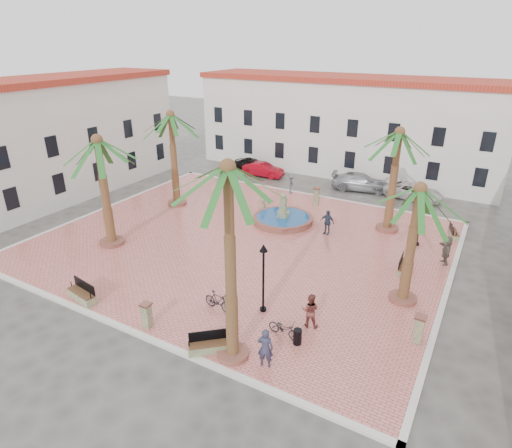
% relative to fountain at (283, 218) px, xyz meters
% --- Properties ---
extents(ground, '(120.00, 120.00, 0.00)m').
position_rel_fountain_xyz_m(ground, '(-0.91, -4.23, -0.46)').
color(ground, '#56544F').
rests_on(ground, ground).
extents(plaza, '(26.00, 22.00, 0.15)m').
position_rel_fountain_xyz_m(plaza, '(-0.91, -4.23, -0.39)').
color(plaza, '#E3756D').
rests_on(plaza, ground).
extents(kerb_n, '(26.30, 0.30, 0.16)m').
position_rel_fountain_xyz_m(kerb_n, '(-0.91, 6.77, -0.38)').
color(kerb_n, silver).
rests_on(kerb_n, ground).
extents(kerb_s, '(26.30, 0.30, 0.16)m').
position_rel_fountain_xyz_m(kerb_s, '(-0.91, -15.23, -0.38)').
color(kerb_s, silver).
rests_on(kerb_s, ground).
extents(kerb_e, '(0.30, 22.30, 0.16)m').
position_rel_fountain_xyz_m(kerb_e, '(12.09, -4.23, -0.38)').
color(kerb_e, silver).
rests_on(kerb_e, ground).
extents(kerb_w, '(0.30, 22.30, 0.16)m').
position_rel_fountain_xyz_m(kerb_w, '(-13.91, -4.23, -0.38)').
color(kerb_w, silver).
rests_on(kerb_w, ground).
extents(building_north, '(30.40, 7.40, 9.50)m').
position_rel_fountain_xyz_m(building_north, '(-0.91, 15.76, 4.30)').
color(building_north, white).
rests_on(building_north, ground).
extents(building_west, '(6.40, 24.40, 10.00)m').
position_rel_fountain_xyz_m(building_west, '(-19.91, -4.23, 4.55)').
color(building_west, white).
rests_on(building_west, ground).
extents(fountain, '(4.48, 4.48, 2.32)m').
position_rel_fountain_xyz_m(fountain, '(0.00, 0.00, 0.00)').
color(fountain, '#945243').
rests_on(fountain, plaza).
extents(palm_nw, '(5.06, 5.06, 7.69)m').
position_rel_fountain_xyz_m(palm_nw, '(-9.30, -1.03, 6.19)').
color(palm_nw, '#945243').
rests_on(palm_nw, plaza).
extents(palm_sw, '(5.35, 5.35, 7.41)m').
position_rel_fountain_xyz_m(palm_sw, '(-8.35, -9.01, 5.86)').
color(palm_sw, '#945243').
rests_on(palm_sw, plaza).
extents(palm_s, '(4.58, 4.58, 8.83)m').
position_rel_fountain_xyz_m(palm_s, '(4.68, -14.32, 7.35)').
color(palm_s, '#945243').
rests_on(palm_s, plaza).
extents(palm_e, '(4.71, 4.71, 6.55)m').
position_rel_fountain_xyz_m(palm_e, '(10.16, -6.20, 5.15)').
color(palm_e, '#945243').
rests_on(palm_e, plaza).
extents(palm_ne, '(5.15, 5.15, 7.42)m').
position_rel_fountain_xyz_m(palm_ne, '(7.16, 2.48, 5.91)').
color(palm_ne, '#945243').
rests_on(palm_ne, plaza).
extents(bench_s, '(2.04, 0.90, 1.04)m').
position_rel_fountain_xyz_m(bench_s, '(-4.57, -14.61, -0.02)').
color(bench_s, gray).
rests_on(bench_s, plaza).
extents(bench_se, '(1.73, 1.61, 0.96)m').
position_rel_fountain_xyz_m(bench_se, '(3.62, -14.62, -0.04)').
color(bench_se, gray).
rests_on(bench_se, plaza).
extents(bench_e, '(0.63, 1.76, 0.92)m').
position_rel_fountain_xyz_m(bench_e, '(9.51, -3.09, -0.06)').
color(bench_e, gray).
rests_on(bench_e, plaza).
extents(bench_ne, '(0.92, 1.66, 0.84)m').
position_rel_fountain_xyz_m(bench_ne, '(11.47, 3.57, -0.08)').
color(bench_ne, gray).
rests_on(bench_ne, plaza).
extents(lamppost_s, '(0.41, 0.41, 3.76)m').
position_rel_fountain_xyz_m(lamppost_s, '(4.20, -10.72, 2.23)').
color(lamppost_s, black).
rests_on(lamppost_s, plaza).
extents(lamppost_e, '(0.42, 0.42, 3.85)m').
position_rel_fountain_xyz_m(lamppost_e, '(9.51, 0.97, 2.30)').
color(lamppost_e, black).
rests_on(lamppost_e, plaza).
extents(bollard_se, '(0.49, 0.49, 1.32)m').
position_rel_fountain_xyz_m(bollard_se, '(0.05, -14.63, 0.37)').
color(bollard_se, gray).
rests_on(bollard_se, plaza).
extents(bollard_n, '(0.63, 0.63, 1.51)m').
position_rel_fountain_xyz_m(bollard_n, '(0.78, 4.59, 0.46)').
color(bollard_n, gray).
rests_on(bollard_n, plaza).
extents(bollard_e, '(0.51, 0.51, 1.37)m').
position_rel_fountain_xyz_m(bollard_e, '(11.49, -9.35, 0.40)').
color(bollard_e, gray).
rests_on(bollard_e, plaza).
extents(litter_bin, '(0.39, 0.39, 0.76)m').
position_rel_fountain_xyz_m(litter_bin, '(6.79, -12.20, 0.06)').
color(litter_bin, black).
rests_on(litter_bin, plaza).
extents(cyclist_a, '(0.77, 0.61, 1.86)m').
position_rel_fountain_xyz_m(cyclist_a, '(6.20, -14.16, 0.61)').
color(cyclist_a, '#2F304B').
rests_on(cyclist_a, plaza).
extents(bicycle_a, '(1.70, 0.75, 0.86)m').
position_rel_fountain_xyz_m(bicycle_a, '(6.02, -12.03, 0.12)').
color(bicycle_a, black).
rests_on(bicycle_a, plaza).
extents(cyclist_b, '(0.98, 0.84, 1.76)m').
position_rel_fountain_xyz_m(cyclist_b, '(6.75, -10.71, 0.56)').
color(cyclist_b, brown).
rests_on(cyclist_b, plaza).
extents(bicycle_b, '(1.77, 0.67, 1.04)m').
position_rel_fountain_xyz_m(bicycle_b, '(2.20, -11.80, 0.20)').
color(bicycle_b, black).
rests_on(bicycle_b, plaza).
extents(pedestrian_fountain_a, '(0.95, 0.83, 1.64)m').
position_rel_fountain_xyz_m(pedestrian_fountain_a, '(-2.41, 1.20, 0.51)').
color(pedestrian_fountain_a, gray).
rests_on(pedestrian_fountain_a, plaza).
extents(pedestrian_fountain_b, '(1.07, 0.51, 1.77)m').
position_rel_fountain_xyz_m(pedestrian_fountain_b, '(3.62, -0.34, 0.57)').
color(pedestrian_fountain_b, '#29394E').
rests_on(pedestrian_fountain_b, plaza).
extents(pedestrian_north, '(0.93, 1.27, 1.77)m').
position_rel_fountain_xyz_m(pedestrian_north, '(-2.25, 6.17, 0.57)').
color(pedestrian_north, '#55555B').
rests_on(pedestrian_north, plaza).
extents(pedestrian_east, '(1.09, 1.78, 1.83)m').
position_rel_fountain_xyz_m(pedestrian_east, '(11.49, -0.86, 0.60)').
color(pedestrian_east, '#61574C').
rests_on(pedestrian_east, plaza).
extents(car_black, '(4.47, 2.62, 1.43)m').
position_rel_fountain_xyz_m(car_black, '(-8.85, 10.65, 0.25)').
color(car_black, black).
rests_on(car_black, ground).
extents(car_red, '(4.26, 1.69, 1.38)m').
position_rel_fountain_xyz_m(car_red, '(-7.10, 9.81, 0.22)').
color(car_red, '#A20615').
rests_on(car_red, ground).
extents(car_silver, '(5.60, 3.19, 1.53)m').
position_rel_fountain_xyz_m(car_silver, '(2.73, 10.49, 0.30)').
color(car_silver, '#94959C').
rests_on(car_silver, ground).
extents(car_white, '(5.14, 2.93, 1.35)m').
position_rel_fountain_xyz_m(car_white, '(7.40, 10.47, 0.21)').
color(car_white, silver).
rests_on(car_white, ground).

